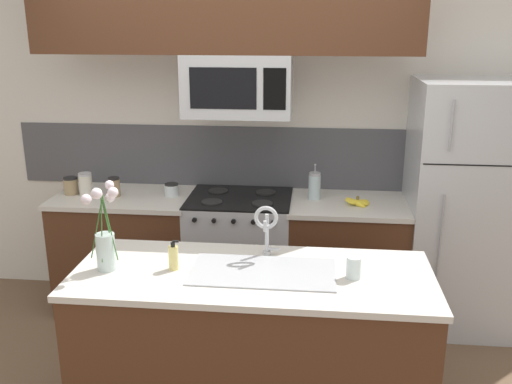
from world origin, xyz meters
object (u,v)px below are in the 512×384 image
Objects in this scene: microwave at (238,85)px; flower_vase at (105,240)px; storage_jar_tall at (71,186)px; banana_bunch at (358,202)px; storage_jar_squat at (172,190)px; french_press at (314,186)px; storage_jar_short at (114,187)px; sink_faucet at (266,224)px; dish_soap_bottle at (173,257)px; stove_range at (240,255)px; drinking_glass at (354,268)px; storage_jar_medium at (86,184)px; refrigerator at (467,207)px.

microwave is 1.57× the size of flower_vase.
storage_jar_tall reaches higher than banana_bunch.
french_press is at bearing 1.76° from storage_jar_squat.
storage_jar_tall is 0.49× the size of french_press.
storage_jar_short reaches higher than storage_jar_tall.
dish_soap_bottle is at bearing -156.38° from sink_faucet.
french_press is at bearing 51.45° from flower_vase.
stove_range is 1.53m from flower_vase.
flower_vase is (-0.53, -1.30, 0.61)m from stove_range.
dish_soap_bottle is at bearing -48.60° from storage_jar_tall.
drinking_glass is 1.30m from flower_vase.
storage_jar_squat is at bearing 5.11° from storage_jar_medium.
refrigerator is 2.80m from storage_jar_medium.
banana_bunch is 0.62× the size of sink_faucet.
banana_bunch is at bearing 41.68° from flower_vase.
storage_jar_short is 2.10m from drinking_glass.
refrigerator is 2.23m from dish_soap_bottle.
storage_jar_tall is at bearing -177.78° from french_press.
stove_range is at bearing 105.39° from sink_faucet.
microwave is 0.41× the size of refrigerator.
sink_faucet is 0.53m from dish_soap_bottle.
banana_bunch is 1.16m from sink_faucet.
refrigerator is 1.09m from french_press.
flower_vase is (-1.39, -1.24, 0.14)m from banana_bunch.
storage_jar_squat is (0.77, 0.04, -0.02)m from storage_jar_tall.
french_press is at bearing 3.03° from storage_jar_medium.
flower_vase is at bearing -148.73° from refrigerator.
flower_vase reaches higher than sink_faucet.
french_press is 0.56× the size of flower_vase.
flower_vase is at bearing -112.38° from stove_range.
storage_jar_short is 1.80m from banana_bunch.
microwave is (0.00, -0.02, 1.28)m from stove_range.
microwave is at bearing -171.58° from french_press.
storage_jar_medium is 0.91× the size of banana_bunch.
microwave is at bearing -0.45° from storage_jar_tall.
storage_jar_squat is at bearing 176.36° from banana_bunch.
storage_jar_medium is 0.65× the size of french_press.
storage_jar_squat is (0.64, 0.06, -0.04)m from storage_jar_medium.
stove_range is at bearing -173.74° from french_press.
storage_jar_tall is (-1.28, -0.01, 0.51)m from stove_range.
microwave is at bearing 121.27° from drinking_glass.
storage_jar_short reaches higher than drinking_glass.
storage_jar_medium is 1.62× the size of storage_jar_squat.
storage_jar_short is at bearing -178.10° from stove_range.
french_press is at bearing 8.42° from microwave.
storage_jar_tall reaches higher than stove_range.
banana_bunch is at bearing -0.92° from storage_jar_short.
french_press is 1.51m from dish_soap_bottle.
stove_range is 3.48× the size of french_press.
microwave reaches higher than storage_jar_short.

